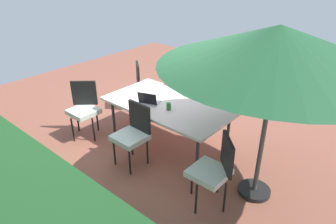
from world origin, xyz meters
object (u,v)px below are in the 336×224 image
(chair_northwest, at_px, (214,168))
(chair_north, at_px, (133,132))
(chair_northeast, at_px, (84,107))
(dining_table, at_px, (168,106))
(cup, at_px, (169,106))
(patio_umbrella, at_px, (278,47))
(chair_southeast, at_px, (145,83))
(laptop, at_px, (149,101))

(chair_northwest, bearing_deg, chair_north, -132.88)
(chair_north, xyz_separation_m, chair_northeast, (1.29, -0.03, 0.00))
(chair_northwest, bearing_deg, dining_table, -162.59)
(chair_northwest, bearing_deg, cup, -159.58)
(patio_umbrella, bearing_deg, chair_southeast, -17.65)
(dining_table, xyz_separation_m, cup, (-0.15, 0.16, 0.10))
(patio_umbrella, height_order, cup, patio_umbrella)
(chair_southeast, bearing_deg, chair_northwest, -169.69)
(chair_northwest, bearing_deg, chair_northeast, -134.69)
(chair_southeast, height_order, laptop, chair_southeast)
(chair_southeast, height_order, cup, chair_southeast)
(chair_northeast, bearing_deg, cup, -20.86)
(dining_table, xyz_separation_m, chair_northwest, (-1.38, 0.72, -0.16))
(chair_southeast, xyz_separation_m, cup, (-1.46, 0.94, 0.26))
(patio_umbrella, distance_m, laptop, 2.33)
(patio_umbrella, bearing_deg, laptop, 0.36)
(chair_northwest, distance_m, cup, 1.38)
(laptop, bearing_deg, chair_southeast, -63.26)
(patio_umbrella, height_order, chair_northwest, patio_umbrella)
(dining_table, xyz_separation_m, laptop, (0.25, 0.19, 0.09))
(chair_north, bearing_deg, patio_umbrella, 20.74)
(chair_northeast, distance_m, laptop, 1.23)
(laptop, bearing_deg, dining_table, -162.96)
(patio_umbrella, relative_size, chair_northwest, 2.71)
(patio_umbrella, relative_size, chair_northeast, 2.71)
(patio_umbrella, bearing_deg, chair_northeast, 10.43)
(chair_northeast, distance_m, chair_southeast, 1.53)
(chair_north, relative_size, chair_southeast, 1.00)
(patio_umbrella, distance_m, chair_north, 2.38)
(dining_table, xyz_separation_m, chair_southeast, (1.31, -0.79, -0.16))
(chair_northeast, relative_size, cup, 8.36)
(chair_northwest, xyz_separation_m, cup, (1.23, -0.56, 0.26))
(patio_umbrella, distance_m, chair_northeast, 3.44)
(cup, bearing_deg, laptop, 4.64)
(chair_northeast, relative_size, chair_southeast, 1.00)
(chair_northwest, height_order, cup, chair_northwest)
(patio_umbrella, xyz_separation_m, chair_northeast, (3.05, 0.56, -1.49))
(dining_table, distance_m, chair_northeast, 1.52)
(chair_north, xyz_separation_m, chair_northwest, (-1.41, -0.06, 0.00))
(dining_table, height_order, chair_southeast, chair_southeast)
(dining_table, height_order, chair_northeast, chair_northeast)
(dining_table, xyz_separation_m, chair_north, (0.03, 0.77, -0.16))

